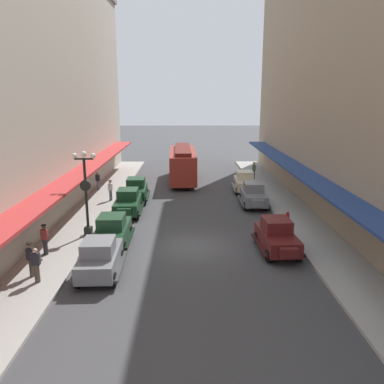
{
  "coord_description": "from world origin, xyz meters",
  "views": [
    {
      "loc": [
        -0.3,
        -21.25,
        8.36
      ],
      "look_at": [
        0.0,
        6.0,
        1.8
      ],
      "focal_mm": 36.87,
      "sensor_mm": 36.0,
      "label": 1
    }
  ],
  "objects_px": {
    "parked_car_1": "(136,189)",
    "parked_car_3": "(277,235)",
    "streetcar": "(183,163)",
    "lamp_post_with_clock": "(86,190)",
    "parked_car_0": "(100,256)",
    "parked_car_4": "(254,194)",
    "parked_car_2": "(113,229)",
    "pedestrian_3": "(98,181)",
    "fire_hydrant": "(288,218)",
    "pedestrian_0": "(36,265)",
    "pedestrian_1": "(31,259)",
    "pedestrian_4": "(45,239)",
    "pedestrian_5": "(110,190)",
    "pedestrian_2": "(254,170)",
    "parked_car_5": "(128,202)",
    "parked_car_6": "(245,181)"
  },
  "relations": [
    {
      "from": "parked_car_1",
      "to": "parked_car_3",
      "type": "height_order",
      "value": "same"
    },
    {
      "from": "parked_car_4",
      "to": "lamp_post_with_clock",
      "type": "xyz_separation_m",
      "value": [
        -11.27,
        -7.0,
        2.04
      ]
    },
    {
      "from": "fire_hydrant",
      "to": "pedestrian_1",
      "type": "height_order",
      "value": "pedestrian_1"
    },
    {
      "from": "pedestrian_1",
      "to": "pedestrian_4",
      "type": "height_order",
      "value": "same"
    },
    {
      "from": "parked_car_5",
      "to": "streetcar",
      "type": "relative_size",
      "value": 0.44
    },
    {
      "from": "parked_car_1",
      "to": "pedestrian_5",
      "type": "bearing_deg",
      "value": -164.15
    },
    {
      "from": "fire_hydrant",
      "to": "pedestrian_4",
      "type": "bearing_deg",
      "value": -160.03
    },
    {
      "from": "parked_car_0",
      "to": "pedestrian_4",
      "type": "xyz_separation_m",
      "value": [
        -3.39,
        2.18,
        0.07
      ]
    },
    {
      "from": "parked_car_0",
      "to": "parked_car_4",
      "type": "height_order",
      "value": "same"
    },
    {
      "from": "parked_car_3",
      "to": "parked_car_0",
      "type": "bearing_deg",
      "value": -162.8
    },
    {
      "from": "streetcar",
      "to": "fire_hydrant",
      "type": "relative_size",
      "value": 11.78
    },
    {
      "from": "parked_car_3",
      "to": "streetcar",
      "type": "bearing_deg",
      "value": 106.0
    },
    {
      "from": "pedestrian_3",
      "to": "pedestrian_4",
      "type": "xyz_separation_m",
      "value": [
        0.54,
        -15.14,
        0.02
      ]
    },
    {
      "from": "streetcar",
      "to": "parked_car_3",
      "type": "bearing_deg",
      "value": -74.0
    },
    {
      "from": "parked_car_4",
      "to": "streetcar",
      "type": "height_order",
      "value": "streetcar"
    },
    {
      "from": "streetcar",
      "to": "pedestrian_2",
      "type": "distance_m",
      "value": 7.47
    },
    {
      "from": "parked_car_3",
      "to": "fire_hydrant",
      "type": "xyz_separation_m",
      "value": [
        1.73,
        4.53,
        -0.38
      ]
    },
    {
      "from": "pedestrian_1",
      "to": "pedestrian_2",
      "type": "height_order",
      "value": "same"
    },
    {
      "from": "parked_car_1",
      "to": "streetcar",
      "type": "relative_size",
      "value": 0.45
    },
    {
      "from": "pedestrian_1",
      "to": "pedestrian_2",
      "type": "relative_size",
      "value": 1.0
    },
    {
      "from": "parked_car_2",
      "to": "fire_hydrant",
      "type": "height_order",
      "value": "parked_car_2"
    },
    {
      "from": "pedestrian_0",
      "to": "pedestrian_3",
      "type": "xyz_separation_m",
      "value": [
        -1.3,
        18.39,
        0.0
      ]
    },
    {
      "from": "parked_car_2",
      "to": "pedestrian_3",
      "type": "bearing_deg",
      "value": 105.89
    },
    {
      "from": "pedestrian_0",
      "to": "pedestrian_3",
      "type": "bearing_deg",
      "value": 94.03
    },
    {
      "from": "parked_car_2",
      "to": "streetcar",
      "type": "xyz_separation_m",
      "value": [
        3.85,
        17.8,
        0.96
      ]
    },
    {
      "from": "pedestrian_2",
      "to": "parked_car_2",
      "type": "bearing_deg",
      "value": -121.18
    },
    {
      "from": "parked_car_6",
      "to": "pedestrian_4",
      "type": "relative_size",
      "value": 2.58
    },
    {
      "from": "parked_car_6",
      "to": "fire_hydrant",
      "type": "height_order",
      "value": "parked_car_6"
    },
    {
      "from": "pedestrian_0",
      "to": "pedestrian_1",
      "type": "bearing_deg",
      "value": 127.5
    },
    {
      "from": "parked_car_2",
      "to": "pedestrian_4",
      "type": "bearing_deg",
      "value": -151.59
    },
    {
      "from": "parked_car_0",
      "to": "fire_hydrant",
      "type": "xyz_separation_m",
      "value": [
        10.88,
        7.36,
        -0.38
      ]
    },
    {
      "from": "parked_car_3",
      "to": "pedestrian_3",
      "type": "distance_m",
      "value": 19.51
    },
    {
      "from": "parked_car_1",
      "to": "pedestrian_4",
      "type": "relative_size",
      "value": 2.58
    },
    {
      "from": "parked_car_0",
      "to": "fire_hydrant",
      "type": "distance_m",
      "value": 13.14
    },
    {
      "from": "parked_car_2",
      "to": "pedestrian_0",
      "type": "bearing_deg",
      "value": -116.56
    },
    {
      "from": "streetcar",
      "to": "pedestrian_5",
      "type": "height_order",
      "value": "streetcar"
    },
    {
      "from": "streetcar",
      "to": "pedestrian_5",
      "type": "bearing_deg",
      "value": -125.44
    },
    {
      "from": "parked_car_3",
      "to": "pedestrian_3",
      "type": "relative_size",
      "value": 2.63
    },
    {
      "from": "pedestrian_4",
      "to": "parked_car_1",
      "type": "bearing_deg",
      "value": 74.57
    },
    {
      "from": "pedestrian_2",
      "to": "pedestrian_4",
      "type": "bearing_deg",
      "value": -125.5
    },
    {
      "from": "streetcar",
      "to": "lamp_post_with_clock",
      "type": "height_order",
      "value": "lamp_post_with_clock"
    },
    {
      "from": "fire_hydrant",
      "to": "pedestrian_5",
      "type": "height_order",
      "value": "pedestrian_5"
    },
    {
      "from": "parked_car_3",
      "to": "lamp_post_with_clock",
      "type": "distance_m",
      "value": 11.47
    },
    {
      "from": "streetcar",
      "to": "pedestrian_3",
      "type": "bearing_deg",
      "value": -149.93
    },
    {
      "from": "parked_car_4",
      "to": "streetcar",
      "type": "xyz_separation_m",
      "value": [
        -5.68,
        9.45,
        0.96
      ]
    },
    {
      "from": "parked_car_0",
      "to": "pedestrian_2",
      "type": "xyz_separation_m",
      "value": [
        11.1,
        22.49,
        0.07
      ]
    },
    {
      "from": "parked_car_3",
      "to": "streetcar",
      "type": "distance_m",
      "value": 19.7
    },
    {
      "from": "parked_car_3",
      "to": "pedestrian_2",
      "type": "relative_size",
      "value": 2.59
    },
    {
      "from": "pedestrian_1",
      "to": "streetcar",
      "type": "bearing_deg",
      "value": 72.91
    },
    {
      "from": "streetcar",
      "to": "parked_car_0",
      "type": "bearing_deg",
      "value": -99.71
    }
  ]
}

